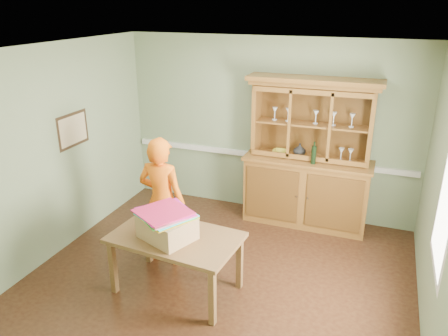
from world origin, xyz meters
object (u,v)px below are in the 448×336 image
at_px(cardboard_box, 167,227).
at_px(person, 162,201).
at_px(china_hutch, 307,175).
at_px(dining_table, 176,242).

height_order(cardboard_box, person, person).
distance_m(china_hutch, dining_table, 2.44).
xyz_separation_m(dining_table, cardboard_box, (-0.06, -0.06, 0.21)).
height_order(china_hutch, person, china_hutch).
height_order(dining_table, cardboard_box, cardboard_box).
distance_m(dining_table, person, 0.71).
bearing_deg(china_hutch, cardboard_box, -116.58).
bearing_deg(dining_table, person, 134.93).
bearing_deg(cardboard_box, china_hutch, 63.42).
height_order(dining_table, person, person).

